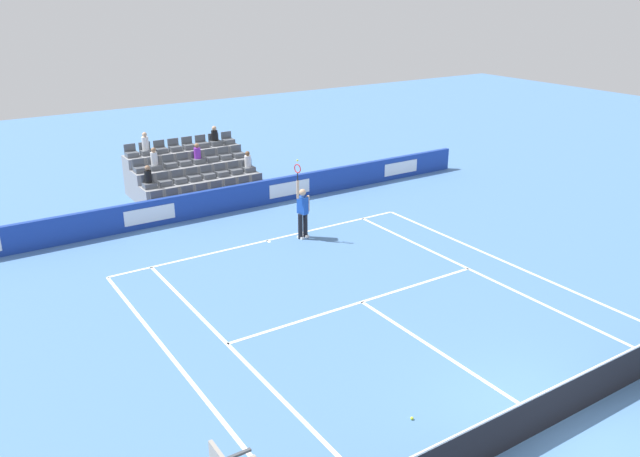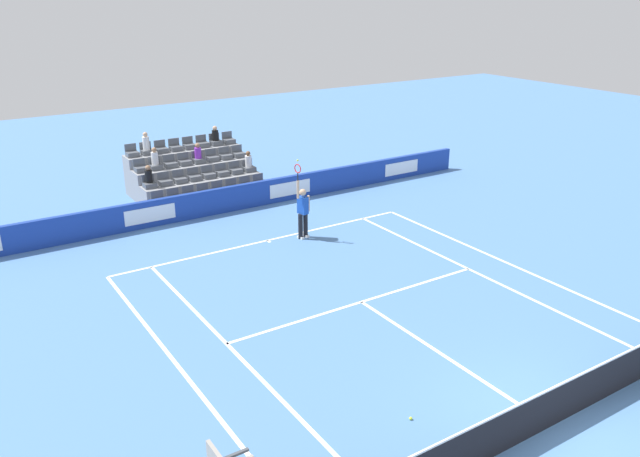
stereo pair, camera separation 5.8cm
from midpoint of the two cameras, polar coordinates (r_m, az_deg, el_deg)
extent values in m
plane|color=#4C7AB2|center=(14.22, 19.96, -16.12)|extent=(80.00, 80.00, 0.00)
cube|color=white|center=(22.25, -4.63, -1.06)|extent=(10.97, 0.10, 0.01)
cube|color=white|center=(18.02, 3.80, -6.51)|extent=(8.23, 0.10, 0.01)
cube|color=white|center=(15.91, 10.79, -10.85)|extent=(0.10, 6.40, 0.01)
cube|color=white|center=(15.83, -7.47, -10.81)|extent=(0.10, 11.89, 0.01)
cube|color=white|center=(20.24, 14.01, -3.93)|extent=(0.10, 11.89, 0.01)
cube|color=white|center=(15.40, -12.16, -12.12)|extent=(0.10, 11.89, 0.01)
cube|color=white|center=(21.20, 16.57, -3.04)|extent=(0.10, 11.89, 0.01)
cube|color=white|center=(22.17, -4.50, -1.14)|extent=(0.10, 0.20, 0.01)
cube|color=#193899|center=(25.07, -8.52, 2.51)|extent=(23.47, 0.20, 1.00)
cube|color=white|center=(29.52, 7.31, 5.36)|extent=(1.88, 0.01, 0.56)
cube|color=white|center=(26.25, -2.59, 3.56)|extent=(1.88, 0.01, 0.56)
cube|color=white|center=(23.99, -14.77, 1.20)|extent=(1.88, 0.01, 0.56)
cube|color=black|center=(13.96, 20.20, -14.60)|extent=(11.77, 0.02, 0.92)
cube|color=white|center=(13.69, 20.45, -12.95)|extent=(11.77, 0.04, 0.04)
cylinder|color=black|center=(22.35, -1.22, 0.33)|extent=(0.16, 0.16, 0.90)
cylinder|color=black|center=(22.20, -1.67, 0.18)|extent=(0.16, 0.16, 0.90)
cube|color=white|center=(22.50, -1.21, -0.65)|extent=(0.17, 0.28, 0.08)
cube|color=white|center=(22.34, -1.65, -0.80)|extent=(0.17, 0.28, 0.08)
cube|color=#1947B2|center=(22.02, -1.46, 2.09)|extent=(0.29, 0.40, 0.60)
sphere|color=#D3A884|center=(21.88, -1.47, 3.23)|extent=(0.24, 0.24, 0.24)
cylinder|color=#D3A884|center=(21.69, -1.89, 3.48)|extent=(0.09, 0.09, 0.62)
cylinder|color=#D3A884|center=(22.13, -0.96, 2.23)|extent=(0.09, 0.09, 0.56)
cylinder|color=black|center=(21.56, -1.91, 4.62)|extent=(0.04, 0.04, 0.28)
torus|color=red|center=(21.49, -1.92, 5.34)|extent=(0.10, 0.31, 0.31)
sphere|color=#D1E533|center=(21.41, -1.93, 6.06)|extent=(0.07, 0.07, 0.07)
cube|color=#474C54|center=(9.83, -7.74, -19.39)|extent=(0.56, 0.05, 0.04)
cube|color=gray|center=(26.10, -9.48, 2.52)|extent=(4.96, 0.95, 0.42)
cube|color=#545960|center=(26.89, -5.29, 3.95)|extent=(0.48, 0.44, 0.20)
cube|color=#545960|center=(26.99, -5.50, 4.56)|extent=(0.48, 0.04, 0.30)
cube|color=#545960|center=(26.62, -6.47, 3.74)|extent=(0.48, 0.44, 0.20)
cube|color=#545960|center=(26.72, -6.68, 4.35)|extent=(0.48, 0.04, 0.30)
cube|color=#545960|center=(26.36, -7.67, 3.51)|extent=(0.48, 0.44, 0.20)
cube|color=#545960|center=(26.46, -7.88, 4.14)|extent=(0.48, 0.04, 0.30)
cube|color=#545960|center=(26.12, -8.90, 3.29)|extent=(0.48, 0.44, 0.20)
cube|color=#545960|center=(26.22, -9.11, 3.91)|extent=(0.48, 0.04, 0.30)
cube|color=#545960|center=(25.89, -10.14, 3.05)|extent=(0.48, 0.44, 0.20)
cube|color=#545960|center=(25.99, -10.35, 3.69)|extent=(0.48, 0.04, 0.30)
cube|color=#545960|center=(25.67, -11.41, 2.81)|extent=(0.48, 0.44, 0.20)
cube|color=#545960|center=(25.78, -11.62, 3.45)|extent=(0.48, 0.04, 0.30)
cube|color=#545960|center=(25.47, -12.70, 2.56)|extent=(0.48, 0.44, 0.20)
cube|color=#545960|center=(25.57, -12.91, 3.21)|extent=(0.48, 0.04, 0.30)
cube|color=#545960|center=(25.27, -14.01, 2.31)|extent=(0.48, 0.44, 0.20)
cube|color=#545960|center=(25.38, -14.21, 2.97)|extent=(0.48, 0.04, 0.30)
cube|color=gray|center=(26.87, -10.33, 3.47)|extent=(4.96, 0.95, 0.84)
cube|color=#545960|center=(27.58, -6.24, 5.26)|extent=(0.48, 0.44, 0.20)
cube|color=#545960|center=(27.69, -6.45, 5.85)|extent=(0.48, 0.04, 0.30)
cube|color=#545960|center=(27.32, -7.40, 5.06)|extent=(0.48, 0.44, 0.20)
cube|color=#545960|center=(27.43, -7.61, 5.66)|extent=(0.48, 0.04, 0.30)
cube|color=#545960|center=(27.07, -8.59, 4.85)|extent=(0.48, 0.44, 0.20)
cube|color=#545960|center=(27.18, -8.79, 5.45)|extent=(0.48, 0.04, 0.30)
cube|color=#545960|center=(26.84, -9.79, 4.64)|extent=(0.48, 0.44, 0.20)
cube|color=#545960|center=(26.95, -9.99, 5.25)|extent=(0.48, 0.04, 0.30)
cube|color=#545960|center=(26.61, -11.01, 4.42)|extent=(0.48, 0.44, 0.20)
cube|color=#545960|center=(26.73, -11.22, 5.04)|extent=(0.48, 0.04, 0.30)
cube|color=#545960|center=(26.40, -12.26, 4.20)|extent=(0.48, 0.44, 0.20)
cube|color=#545960|center=(26.51, -12.46, 4.82)|extent=(0.48, 0.04, 0.30)
cube|color=#545960|center=(26.20, -13.52, 3.97)|extent=(0.48, 0.44, 0.20)
cube|color=#545960|center=(26.32, -13.71, 4.59)|extent=(0.48, 0.04, 0.30)
cube|color=#545960|center=(26.02, -14.80, 3.74)|extent=(0.48, 0.44, 0.20)
cube|color=#545960|center=(26.13, -14.99, 4.36)|extent=(0.48, 0.04, 0.30)
cube|color=gray|center=(27.66, -11.13, 4.36)|extent=(4.96, 0.95, 1.26)
cube|color=#545960|center=(28.30, -7.16, 6.50)|extent=(0.48, 0.44, 0.20)
cube|color=#545960|center=(28.42, -7.36, 7.07)|extent=(0.48, 0.04, 0.30)
cube|color=#545960|center=(28.05, -8.30, 6.31)|extent=(0.48, 0.44, 0.20)
cube|color=#545960|center=(28.17, -8.50, 6.89)|extent=(0.48, 0.04, 0.30)
cube|color=#545960|center=(27.81, -9.46, 6.12)|extent=(0.48, 0.44, 0.20)
cube|color=#545960|center=(27.92, -9.66, 6.70)|extent=(0.48, 0.04, 0.30)
cube|color=#545960|center=(27.58, -10.64, 5.93)|extent=(0.48, 0.44, 0.20)
cube|color=#545960|center=(27.70, -10.84, 6.51)|extent=(0.48, 0.04, 0.30)
cube|color=#545960|center=(27.36, -11.84, 5.72)|extent=(0.48, 0.44, 0.20)
cube|color=#545960|center=(27.48, -12.03, 6.31)|extent=(0.48, 0.04, 0.30)
cube|color=#545960|center=(27.15, -13.06, 5.51)|extent=(0.48, 0.44, 0.20)
cube|color=#545960|center=(27.27, -13.25, 6.11)|extent=(0.48, 0.04, 0.30)
cube|color=#545960|center=(26.96, -14.29, 5.30)|extent=(0.48, 0.44, 0.20)
cube|color=#545960|center=(27.08, -14.48, 5.90)|extent=(0.48, 0.04, 0.30)
cube|color=#545960|center=(26.78, -15.54, 5.08)|extent=(0.48, 0.44, 0.20)
cube|color=#545960|center=(26.90, -15.73, 5.68)|extent=(0.48, 0.04, 0.30)
cube|color=gray|center=(28.46, -11.89, 5.21)|extent=(4.96, 0.95, 1.68)
cube|color=#545960|center=(29.04, -8.03, 7.68)|extent=(0.48, 0.44, 0.20)
cube|color=#545960|center=(29.16, -8.22, 8.23)|extent=(0.48, 0.04, 0.30)
cube|color=#545960|center=(28.79, -9.15, 7.50)|extent=(0.48, 0.44, 0.20)
cube|color=#545960|center=(28.92, -9.34, 8.06)|extent=(0.48, 0.04, 0.30)
cube|color=#545960|center=(28.56, -10.29, 7.33)|extent=(0.48, 0.44, 0.20)
cube|color=#545960|center=(28.68, -10.48, 7.88)|extent=(0.48, 0.04, 0.30)
cube|color=#545960|center=(28.33, -11.45, 7.14)|extent=(0.48, 0.44, 0.20)
cube|color=#545960|center=(28.46, -11.64, 7.70)|extent=(0.48, 0.04, 0.30)
cube|color=#545960|center=(28.12, -12.62, 6.95)|extent=(0.48, 0.44, 0.20)
cube|color=#545960|center=(28.25, -12.81, 7.52)|extent=(0.48, 0.04, 0.30)
cube|color=#545960|center=(27.92, -13.82, 6.75)|extent=(0.48, 0.44, 0.20)
cube|color=#545960|center=(28.05, -14.00, 7.33)|extent=(0.48, 0.04, 0.30)
cube|color=#545960|center=(27.73, -15.02, 6.55)|extent=(0.48, 0.44, 0.20)
cube|color=#545960|center=(27.86, -15.20, 7.13)|extent=(0.48, 0.04, 0.30)
cube|color=#545960|center=(27.56, -16.25, 6.34)|extent=(0.48, 0.44, 0.20)
cube|color=#545960|center=(27.69, -16.42, 6.93)|extent=(0.48, 0.04, 0.30)
cylinder|color=black|center=(28.77, -9.23, 8.15)|extent=(0.28, 0.28, 0.45)
sphere|color=#D3A884|center=(28.70, -9.26, 8.79)|extent=(0.20, 0.20, 0.20)
cylinder|color=white|center=(26.92, -14.39, 6.05)|extent=(0.28, 0.28, 0.51)
sphere|color=#9E7251|center=(26.83, -14.46, 6.78)|extent=(0.20, 0.20, 0.20)
cylinder|color=purple|center=(27.54, -10.73, 6.60)|extent=(0.28, 0.28, 0.45)
sphere|color=#9E7251|center=(27.47, -10.77, 7.26)|extent=(0.20, 0.20, 0.20)
cylinder|color=white|center=(27.70, -15.13, 7.31)|extent=(0.28, 0.28, 0.54)
sphere|color=#D3A884|center=(27.62, -15.20, 8.06)|extent=(0.20, 0.20, 0.20)
cylinder|color=black|center=(25.97, -14.90, 4.49)|extent=(0.28, 0.28, 0.49)
sphere|color=#9E7251|center=(25.88, -14.97, 5.23)|extent=(0.20, 0.20, 0.20)
cylinder|color=white|center=(27.54, -6.32, 5.96)|extent=(0.28, 0.28, 0.48)
sphere|color=brown|center=(27.46, -6.34, 6.64)|extent=(0.20, 0.20, 0.20)
sphere|color=#D1E533|center=(13.69, 8.18, -16.34)|extent=(0.07, 0.07, 0.07)
camera|label=1|loc=(0.03, -89.92, 0.03)|focal=36.06mm
camera|label=2|loc=(0.03, 90.08, -0.03)|focal=36.06mm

